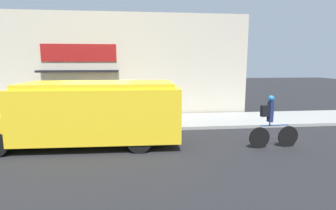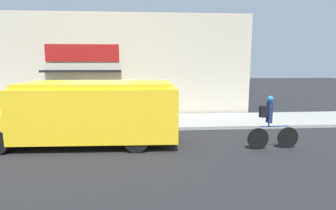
{
  "view_description": "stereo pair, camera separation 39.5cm",
  "coord_description": "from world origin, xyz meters",
  "views": [
    {
      "loc": [
        1.63,
        -10.37,
        2.77
      ],
      "look_at": [
        2.77,
        -0.2,
        1.1
      ],
      "focal_mm": 28.0,
      "sensor_mm": 36.0,
      "label": 1
    },
    {
      "loc": [
        2.02,
        -10.41,
        2.77
      ],
      "look_at": [
        2.77,
        -0.2,
        1.1
      ],
      "focal_mm": 28.0,
      "sensor_mm": 36.0,
      "label": 2
    }
  ],
  "objects": [
    {
      "name": "school_bus",
      "position": [
        -0.12,
        -1.51,
        1.11
      ],
      "size": [
        6.9,
        2.8,
        2.12
      ],
      "rotation": [
        0.0,
        0.0,
        -0.03
      ],
      "color": "yellow",
      "rests_on": "ground_plane"
    },
    {
      "name": "cyclist",
      "position": [
        5.89,
        -2.52,
        0.81
      ],
      "size": [
        1.72,
        0.21,
        1.73
      ],
      "rotation": [
        0.0,
        0.0,
        0.04
      ],
      "color": "black",
      "rests_on": "ground_plane"
    },
    {
      "name": "sidewalk",
      "position": [
        0.0,
        1.45,
        0.07
      ],
      "size": [
        28.0,
        2.9,
        0.13
      ],
      "color": "#999993",
      "rests_on": "ground_plane"
    },
    {
      "name": "trash_bin",
      "position": [
        -2.42,
        1.9,
        0.51
      ],
      "size": [
        0.46,
        0.46,
        0.75
      ],
      "color": "#38383D",
      "rests_on": "sidewalk"
    },
    {
      "name": "ground_plane",
      "position": [
        0.0,
        0.0,
        0.0
      ],
      "size": [
        70.0,
        70.0,
        0.0
      ],
      "primitive_type": "plane",
      "color": "#232326"
    },
    {
      "name": "storefront",
      "position": [
        -0.04,
        3.11,
        2.61
      ],
      "size": [
        14.63,
        0.89,
        5.21
      ],
      "color": "beige",
      "rests_on": "ground_plane"
    }
  ]
}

